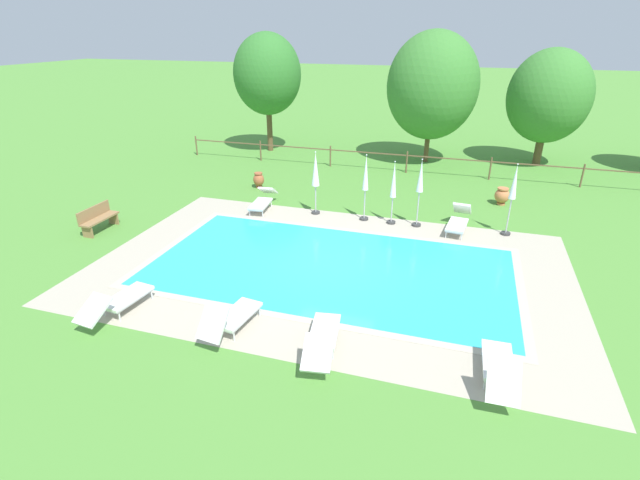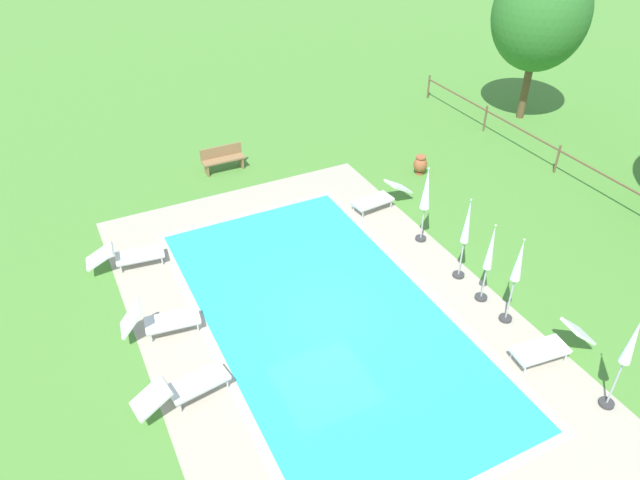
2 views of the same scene
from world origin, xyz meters
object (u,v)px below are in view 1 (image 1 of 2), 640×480
object	(u,v)px
patio_umbrella_closed_row_mid_west	(513,189)
patio_umbrella_closed_row_east	(393,186)
sun_lounger_south_mid	(231,317)
wooden_bench_lawn_side	(98,218)
patio_umbrella_closed_row_centre	(316,173)
terracotta_urn_near_fence	(259,180)
tree_west_mid	(267,74)
sun_lounger_north_near_steps	(263,200)
terracotta_urn_by_tree	(502,196)
patio_umbrella_closed_row_mid_east	(420,183)
sun_lounger_north_far	(323,337)
patio_umbrella_closed_row_west	(366,179)
sun_lounger_north_end	(118,301)
tree_far_west	(549,97)
sun_lounger_south_near_corner	(458,220)
sun_lounger_north_mid	(499,368)
tree_east_mid	(432,86)

from	to	relation	value
patio_umbrella_closed_row_mid_west	patio_umbrella_closed_row_east	size ratio (longest dim) A/B	1.08
sun_lounger_south_mid	wooden_bench_lawn_side	world-z (taller)	sun_lounger_south_mid
patio_umbrella_closed_row_centre	terracotta_urn_near_fence	bearing A→B (deg)	146.15
wooden_bench_lawn_side	tree_west_mid	bearing A→B (deg)	84.77
sun_lounger_north_near_steps	terracotta_urn_by_tree	world-z (taller)	sun_lounger_north_near_steps
sun_lounger_north_near_steps	patio_umbrella_closed_row_east	xyz separation A→B (m)	(5.03, 0.01, 1.06)
wooden_bench_lawn_side	sun_lounger_north_near_steps	bearing A→B (deg)	38.57
sun_lounger_north_near_steps	patio_umbrella_closed_row_mid_east	bearing A→B (deg)	0.34
sun_lounger_north_far	patio_umbrella_closed_row_west	distance (m)	7.93
sun_lounger_north_end	wooden_bench_lawn_side	size ratio (longest dim) A/B	1.41
sun_lounger_north_far	sun_lounger_south_mid	size ratio (longest dim) A/B	1.12
sun_lounger_north_near_steps	sun_lounger_north_end	size ratio (longest dim) A/B	0.99
wooden_bench_lawn_side	tree_west_mid	world-z (taller)	tree_west_mid
sun_lounger_north_near_steps	terracotta_urn_near_fence	size ratio (longest dim) A/B	3.06
wooden_bench_lawn_side	tree_far_west	distance (m)	21.01
sun_lounger_south_mid	tree_west_mid	distance (m)	18.08
patio_umbrella_closed_row_mid_west	tree_far_west	bearing A→B (deg)	79.11
patio_umbrella_closed_row_east	terracotta_urn_near_fence	bearing A→B (deg)	159.24
sun_lounger_south_mid	tree_far_west	distance (m)	19.98
patio_umbrella_closed_row_east	terracotta_urn_by_tree	world-z (taller)	patio_umbrella_closed_row_east
patio_umbrella_closed_row_centre	patio_umbrella_closed_row_mid_east	distance (m)	3.82
tree_far_west	patio_umbrella_closed_row_mid_west	bearing A→B (deg)	-100.89
patio_umbrella_closed_row_west	sun_lounger_south_near_corner	bearing A→B (deg)	0.18
patio_umbrella_closed_row_west	patio_umbrella_closed_row_mid_west	distance (m)	4.94
patio_umbrella_closed_row_east	tree_far_west	world-z (taller)	tree_far_west
sun_lounger_south_mid	terracotta_urn_near_fence	distance (m)	10.77
sun_lounger_north_mid	sun_lounger_south_near_corner	distance (m)	7.83
patio_umbrella_closed_row_east	tree_east_mid	size ratio (longest dim) A/B	0.36
sun_lounger_south_mid	patio_umbrella_closed_row_mid_west	xyz separation A→B (m)	(6.38, 7.86, 1.24)
sun_lounger_north_far	tree_far_west	bearing A→B (deg)	71.30
patio_umbrella_closed_row_west	sun_lounger_south_mid	bearing A→B (deg)	-100.56
sun_lounger_north_near_steps	sun_lounger_north_far	xyz separation A→B (m)	(4.81, -7.74, -0.01)
patio_umbrella_closed_row_mid_east	tree_west_mid	size ratio (longest dim) A/B	0.39
sun_lounger_north_near_steps	patio_umbrella_closed_row_mid_west	world-z (taller)	patio_umbrella_closed_row_mid_west
patio_umbrella_closed_row_east	terracotta_urn_near_fence	world-z (taller)	patio_umbrella_closed_row_east
patio_umbrella_closed_row_east	sun_lounger_north_mid	bearing A→B (deg)	-66.14
wooden_bench_lawn_side	tree_far_west	world-z (taller)	tree_far_west
sun_lounger_south_mid	patio_umbrella_closed_row_mid_west	bearing A→B (deg)	50.94
sun_lounger_south_near_corner	sun_lounger_north_near_steps	bearing A→B (deg)	-179.45
patio_umbrella_closed_row_mid_east	patio_umbrella_closed_row_east	distance (m)	0.93
sun_lounger_north_near_steps	terracotta_urn_near_fence	xyz separation A→B (m)	(-1.24, 2.39, 0.01)
tree_west_mid	tree_east_mid	world-z (taller)	tree_east_mid
sun_lounger_south_near_corner	tree_west_mid	size ratio (longest dim) A/B	0.32
patio_umbrella_closed_row_west	wooden_bench_lawn_side	distance (m)	9.45
tree_far_west	patio_umbrella_closed_row_east	bearing A→B (deg)	-119.82
sun_lounger_south_mid	tree_west_mid	xyz separation A→B (m)	(-6.02, 16.63, 3.76)
sun_lounger_south_near_corner	patio_umbrella_closed_row_west	bearing A→B (deg)	-179.82
wooden_bench_lawn_side	patio_umbrella_closed_row_centre	bearing A→B (deg)	29.45
tree_far_west	tree_west_mid	world-z (taller)	tree_west_mid
sun_lounger_north_end	patio_umbrella_closed_row_mid_east	size ratio (longest dim) A/B	0.86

